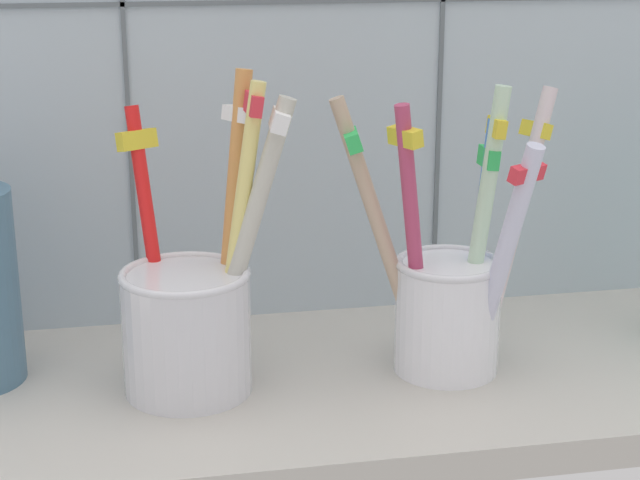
# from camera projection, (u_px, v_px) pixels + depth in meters

# --- Properties ---
(counter_slab) EXTENTS (0.64, 0.22, 0.02)m
(counter_slab) POSITION_uv_depth(u_px,v_px,m) (318.00, 390.00, 0.65)
(counter_slab) COLOR #BCB7AD
(counter_slab) RESTS_ON ground
(tile_wall_back) EXTENTS (0.64, 0.02, 0.45)m
(tile_wall_back) POSITION_uv_depth(u_px,v_px,m) (285.00, 22.00, 0.70)
(tile_wall_back) COLOR #B2C1CC
(tile_wall_back) RESTS_ON ground
(toothbrush_cup_left) EXTENTS (0.11, 0.09, 0.19)m
(toothbrush_cup_left) POSITION_uv_depth(u_px,v_px,m) (192.00, 314.00, 0.62)
(toothbrush_cup_left) COLOR silver
(toothbrush_cup_left) RESTS_ON counter_slab
(toothbrush_cup_right) EXTENTS (0.15, 0.09, 0.18)m
(toothbrush_cup_right) POSITION_uv_depth(u_px,v_px,m) (451.00, 294.00, 0.64)
(toothbrush_cup_right) COLOR white
(toothbrush_cup_right) RESTS_ON counter_slab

